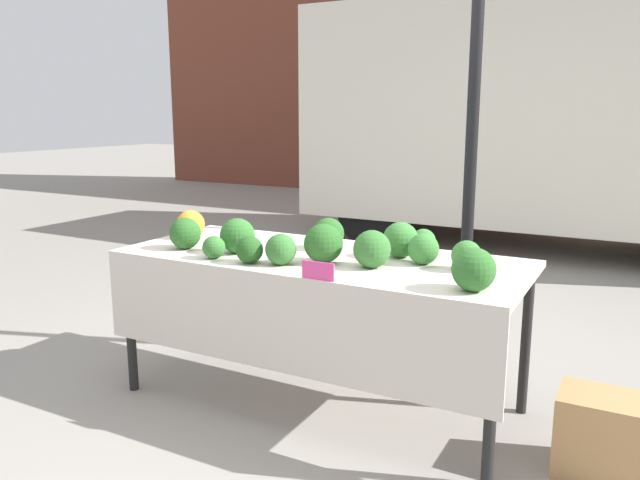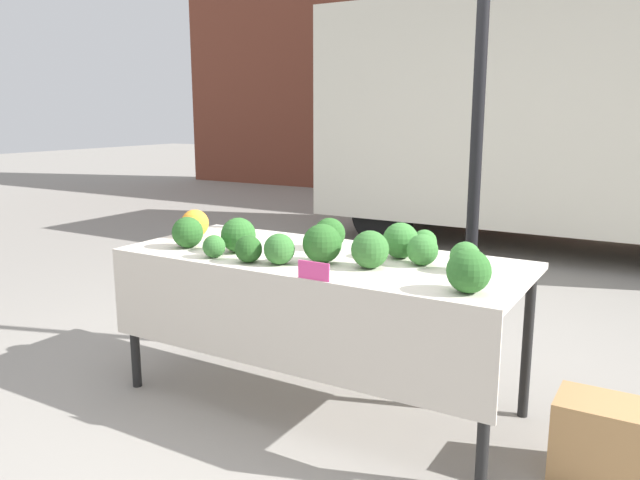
{
  "view_description": "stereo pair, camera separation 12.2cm",
  "coord_description": "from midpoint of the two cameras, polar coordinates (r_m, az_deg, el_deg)",
  "views": [
    {
      "loc": [
        1.45,
        -2.7,
        1.5
      ],
      "look_at": [
        0.0,
        0.0,
        0.87
      ],
      "focal_mm": 35.0,
      "sensor_mm": 36.0,
      "label": 1
    },
    {
      "loc": [
        1.55,
        -2.64,
        1.5
      ],
      "look_at": [
        0.0,
        0.0,
        0.87
      ],
      "focal_mm": 35.0,
      "sensor_mm": 36.0,
      "label": 2
    }
  ],
  "objects": [
    {
      "name": "broccoli_head_0",
      "position": [
        2.89,
        5.8,
        -0.87
      ],
      "size": [
        0.18,
        0.18,
        0.18
      ],
      "color": "#336B2D",
      "rests_on": "market_table"
    },
    {
      "name": "broccoli_head_10",
      "position": [
        3.37,
        -11.01,
        0.69
      ],
      "size": [
        0.17,
        0.17,
        0.17
      ],
      "color": "#285B23",
      "rests_on": "market_table"
    },
    {
      "name": "tent_pole",
      "position": [
        3.67,
        15.1,
        9.37
      ],
      "size": [
        0.07,
        0.07,
        2.76
      ],
      "color": "black",
      "rests_on": "ground_plane"
    },
    {
      "name": "broccoli_head_6",
      "position": [
        3.11,
        8.49,
        -0.05
      ],
      "size": [
        0.18,
        0.18,
        0.18
      ],
      "color": "#387533",
      "rests_on": "market_table"
    },
    {
      "name": "parked_truck",
      "position": [
        7.36,
        20.11,
        10.17
      ],
      "size": [
        5.09,
        1.89,
        2.67
      ],
      "color": "silver",
      "rests_on": "ground_plane"
    },
    {
      "name": "orange_cauliflower",
      "position": [
        3.66,
        -10.44,
        1.51
      ],
      "size": [
        0.16,
        0.16,
        0.16
      ],
      "color": "orange",
      "rests_on": "market_table"
    },
    {
      "name": "broccoli_head_4",
      "position": [
        2.98,
        10.5,
        -0.9
      ],
      "size": [
        0.15,
        0.15,
        0.15
      ],
      "color": "#387533",
      "rests_on": "market_table"
    },
    {
      "name": "broccoli_head_8",
      "position": [
        3.22,
        10.59,
        -0.18
      ],
      "size": [
        0.13,
        0.13,
        0.13
      ],
      "color": "#387533",
      "rests_on": "market_table"
    },
    {
      "name": "broccoli_head_5",
      "position": [
        3.0,
        -5.4,
        -0.84
      ],
      "size": [
        0.13,
        0.13,
        0.13
      ],
      "color": "#23511E",
      "rests_on": "market_table"
    },
    {
      "name": "broccoli_head_12",
      "position": [
        3.28,
        1.93,
        0.58
      ],
      "size": [
        0.17,
        0.17,
        0.17
      ],
      "color": "#285B23",
      "rests_on": "market_table"
    },
    {
      "name": "broccoli_head_3",
      "position": [
        2.95,
        -2.57,
        -0.84
      ],
      "size": [
        0.15,
        0.15,
        0.15
      ],
      "color": "#336B2D",
      "rests_on": "market_table"
    },
    {
      "name": "broccoli_head_2",
      "position": [
        3.22,
        -6.4,
        0.45
      ],
      "size": [
        0.18,
        0.18,
        0.18
      ],
      "color": "#2D6628",
      "rests_on": "market_table"
    },
    {
      "name": "market_table",
      "position": [
        3.12,
        0.53,
        -3.31
      ],
      "size": [
        2.05,
        0.85,
        0.79
      ],
      "color": "beige",
      "rests_on": "ground_plane"
    },
    {
      "name": "broccoli_head_1",
      "position": [
        2.9,
        14.3,
        -1.52
      ],
      "size": [
        0.14,
        0.14,
        0.14
      ],
      "color": "#387533",
      "rests_on": "market_table"
    },
    {
      "name": "broccoli_head_11",
      "position": [
        2.57,
        14.77,
        -2.77
      ],
      "size": [
        0.18,
        0.18,
        0.18
      ],
      "color": "#2D6628",
      "rests_on": "market_table"
    },
    {
      "name": "broccoli_head_9",
      "position": [
        2.98,
        1.37,
        -0.33
      ],
      "size": [
        0.19,
        0.19,
        0.19
      ],
      "color": "#285B23",
      "rests_on": "market_table"
    },
    {
      "name": "produce_crate",
      "position": [
        2.95,
        25.38,
        -16.29
      ],
      "size": [
        0.36,
        0.28,
        0.35
      ],
      "color": "tan",
      "rests_on": "ground_plane"
    },
    {
      "name": "price_sign",
      "position": [
        2.69,
        0.72,
        -2.83
      ],
      "size": [
        0.16,
        0.01,
        0.08
      ],
      "color": "#EF4793",
      "rests_on": "market_table"
    },
    {
      "name": "broccoli_head_7",
      "position": [
        3.12,
        -8.57,
        -0.59
      ],
      "size": [
        0.11,
        0.11,
        0.11
      ],
      "color": "#336B2D",
      "rests_on": "market_table"
    },
    {
      "name": "romanesco_head",
      "position": [
        3.57,
        -6.55,
        0.89
      ],
      "size": [
        0.13,
        0.13,
        0.1
      ],
      "color": "#93B238",
      "rests_on": "market_table"
    },
    {
      "name": "ground_plane",
      "position": [
        3.41,
        1.05,
        -14.42
      ],
      "size": [
        40.0,
        40.0,
        0.0
      ],
      "primitive_type": "plane",
      "color": "gray"
    }
  ]
}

